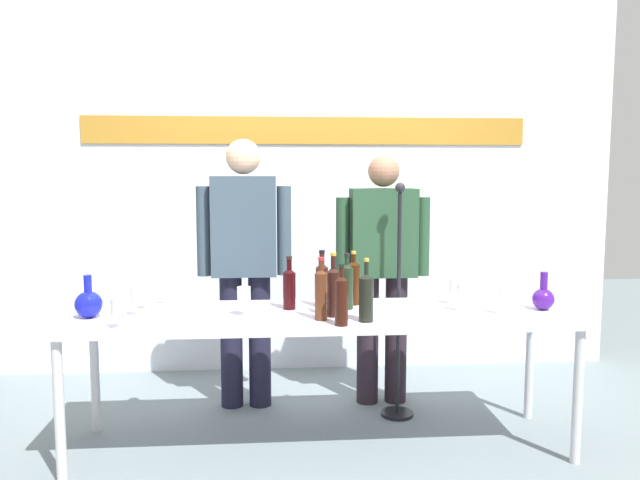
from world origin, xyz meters
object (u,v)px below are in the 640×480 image
Objects in this scene: decanter_blue_left at (89,303)px; presenter_right at (383,264)px; wine_bottle_5 at (366,296)px; wine_bottle_6 at (353,281)px; wine_glass_left_0 at (136,296)px; wine_glass_right_1 at (504,295)px; wine_glass_right_0 at (455,287)px; microphone_stand at (398,341)px; decanter_blue_right at (543,298)px; wine_glass_right_2 at (463,292)px; display_table at (322,322)px; wine_bottle_0 at (347,285)px; wine_glass_left_1 at (164,287)px; wine_glass_left_2 at (146,293)px; wine_glass_left_4 at (244,294)px; presenter_left at (245,256)px; wine_bottle_7 at (322,283)px; wine_bottle_2 at (289,287)px; wine_bottle_1 at (333,290)px; wine_bottle_4 at (341,299)px; wine_glass_left_3 at (118,308)px; wine_bottle_3 at (321,293)px.

presenter_right reaches higher than decanter_blue_left.
wine_bottle_6 is at bearing 91.54° from wine_bottle_5.
wine_glass_left_0 is 1.05× the size of wine_glass_right_1.
wine_glass_right_0 is 0.10× the size of microphone_stand.
decanter_blue_right reaches higher than wine_glass_right_2.
presenter_right reaches higher than wine_bottle_6.
wine_glass_right_0 is (0.76, 0.14, 0.15)m from display_table.
wine_bottle_0 reaches higher than wine_glass_left_1.
wine_glass_left_4 is at bearing -19.76° from wine_glass_left_2.
presenter_left is 11.09× the size of wine_glass_left_4.
wine_bottle_5 is 0.58m from wine_glass_right_2.
wine_bottle_7 reaches higher than wine_glass_left_2.
decanter_blue_right is 1.61m from wine_glass_left_4.
display_table is at bearing 132.01° from wine_bottle_5.
wine_bottle_6 reaches higher than wine_bottle_2.
presenter_right is at bearing 62.03° from wine_bottle_1.
wine_bottle_0 reaches higher than display_table.
wine_bottle_4 reaches higher than decanter_blue_left.
wine_bottle_6 is at bearing -5.33° from wine_glass_left_1.
wine_glass_right_0 is (1.20, -0.49, -0.12)m from presenter_left.
wine_glass_left_3 is (-1.00, -0.28, 0.16)m from display_table.
wine_glass_right_1 is (0.18, -0.27, 0.00)m from wine_glass_right_0.
wine_bottle_4 is at bearing -152.39° from wine_bottle_5.
wine_glass_right_2 is (1.17, 0.01, -0.01)m from wine_glass_left_4.
wine_glass_right_2 is at bearing 4.92° from wine_bottle_1.
wine_bottle_0 is 0.96× the size of wine_bottle_5.
display_table is 0.26m from wine_bottle_2.
presenter_left is 0.61m from wine_bottle_2.
wine_bottle_7 is 2.19× the size of wine_glass_left_3.
wine_glass_left_0 is at bearing 170.46° from wine_bottle_3.
display_table is at bearing 0.76° from wine_glass_left_0.
wine_bottle_4 is 1.11m from wine_glass_left_1.
wine_bottle_5 is 2.22× the size of wine_glass_right_1.
presenter_right reaches higher than wine_bottle_0.
wine_glass_left_4 is (-0.60, -0.23, -0.02)m from wine_bottle_6.
wine_bottle_5 is 1.05× the size of wine_bottle_6.
wine_bottle_7 is 2.25× the size of wine_glass_left_1.
wine_glass_left_1 is 1.87m from wine_glass_right_1.
wine_bottle_7 is at bearing 98.25° from wine_bottle_4.
presenter_left reaches higher than wine_bottle_2.
wine_bottle_6 is at bearing 175.98° from wine_glass_right_0.
wine_bottle_5 is 0.75m from wine_glass_right_1.
presenter_left is 1.08m from microphone_stand.
presenter_right is at bearing 49.35° from wine_bottle_7.
wine_glass_left_2 is 1.51m from microphone_stand.
wine_bottle_6 is (0.36, 0.09, 0.01)m from wine_bottle_2.
presenter_right is 1.09m from wine_glass_left_4.
wine_glass_left_3 is 0.98× the size of wine_glass_right_2.
wine_glass_left_1 is at bearing 148.84° from wine_bottle_4.
wine_glass_left_0 is (-0.97, -0.01, 0.16)m from display_table.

